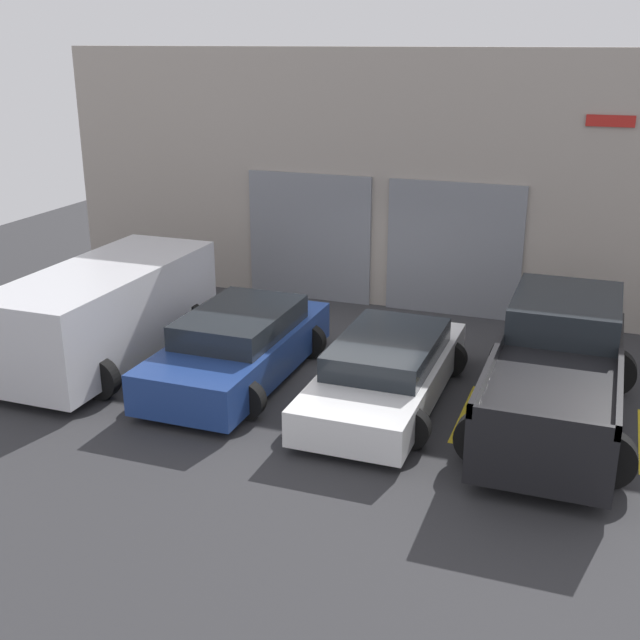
{
  "coord_description": "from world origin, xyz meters",
  "views": [
    {
      "loc": [
        4.52,
        -13.63,
        5.69
      ],
      "look_at": [
        0.0,
        -1.36,
        1.1
      ],
      "focal_mm": 45.0,
      "sensor_mm": 36.0,
      "label": 1
    }
  ],
  "objects_px": {
    "pickup_truck": "(557,372)",
    "sedan_side": "(239,347)",
    "sedan_white": "(386,371)",
    "van_right": "(107,311)"
  },
  "relations": [
    {
      "from": "van_right",
      "to": "pickup_truck",
      "type": "bearing_deg",
      "value": 1.75
    },
    {
      "from": "pickup_truck",
      "to": "sedan_side",
      "type": "height_order",
      "value": "pickup_truck"
    },
    {
      "from": "pickup_truck",
      "to": "sedan_side",
      "type": "bearing_deg",
      "value": -177.58
    },
    {
      "from": "sedan_white",
      "to": "van_right",
      "type": "relative_size",
      "value": 0.93
    },
    {
      "from": "sedan_white",
      "to": "van_right",
      "type": "bearing_deg",
      "value": -179.74
    },
    {
      "from": "pickup_truck",
      "to": "sedan_side",
      "type": "xyz_separation_m",
      "value": [
        -5.35,
        -0.23,
        -0.22
      ]
    },
    {
      "from": "pickup_truck",
      "to": "van_right",
      "type": "relative_size",
      "value": 1.02
    },
    {
      "from": "sedan_white",
      "to": "van_right",
      "type": "distance_m",
      "value": 5.37
    },
    {
      "from": "sedan_side",
      "to": "van_right",
      "type": "xyz_separation_m",
      "value": [
        -2.68,
        -0.02,
        0.36
      ]
    },
    {
      "from": "sedan_side",
      "to": "pickup_truck",
      "type": "bearing_deg",
      "value": 2.42
    }
  ]
}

